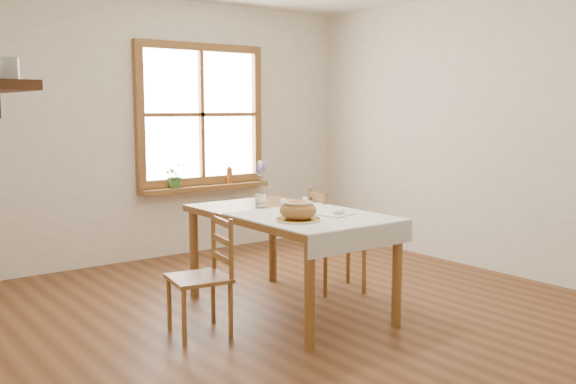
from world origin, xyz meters
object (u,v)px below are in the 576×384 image
(chair_right, at_px, (337,240))
(chair_left, at_px, (199,276))
(dining_table, at_px, (288,223))
(bread_plate, at_px, (298,220))
(flower_vase, at_px, (261,201))

(chair_right, bearing_deg, chair_left, 119.42)
(dining_table, height_order, chair_left, chair_left)
(bread_plate, distance_m, flower_vase, 0.72)
(dining_table, bearing_deg, flower_vase, 95.67)
(flower_vase, bearing_deg, bread_plate, -104.14)
(chair_right, bearing_deg, bread_plate, 143.29)
(flower_vase, bearing_deg, chair_right, -10.29)
(dining_table, height_order, bread_plate, bread_plate)
(chair_left, distance_m, bread_plate, 0.76)
(dining_table, bearing_deg, chair_left, -175.66)
(dining_table, relative_size, chair_right, 1.89)
(chair_left, xyz_separation_m, bread_plate, (0.58, -0.33, 0.37))
(dining_table, xyz_separation_m, chair_right, (0.66, 0.19, -0.24))
(flower_vase, bearing_deg, dining_table, -84.33)
(dining_table, height_order, flower_vase, flower_vase)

